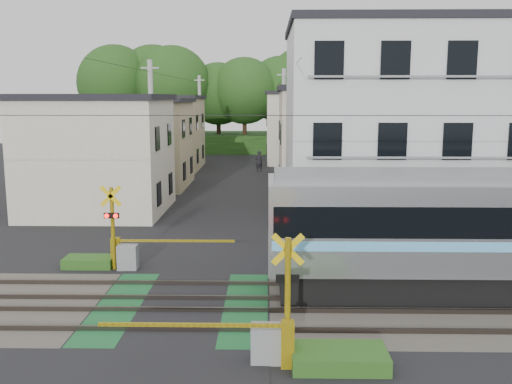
{
  "coord_description": "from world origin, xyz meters",
  "views": [
    {
      "loc": [
        2.52,
        -16.18,
        6.15
      ],
      "look_at": [
        2.1,
        5.0,
        2.62
      ],
      "focal_mm": 40.0,
      "sensor_mm": 36.0,
      "label": 1
    }
  ],
  "objects_px": {
    "crossing_signal_far": "(126,250)",
    "apartment_block": "(401,131)",
    "crossing_signal_near": "(270,334)",
    "pedestrian": "(259,161)"
  },
  "relations": [
    {
      "from": "crossing_signal_far",
      "to": "apartment_block",
      "type": "bearing_deg",
      "value": 27.78
    },
    {
      "from": "apartment_block",
      "to": "crossing_signal_near",
      "type": "bearing_deg",
      "value": -114.22
    },
    {
      "from": "crossing_signal_far",
      "to": "pedestrian",
      "type": "bearing_deg",
      "value": 80.75
    },
    {
      "from": "crossing_signal_near",
      "to": "pedestrian",
      "type": "height_order",
      "value": "crossing_signal_near"
    },
    {
      "from": "crossing_signal_near",
      "to": "apartment_block",
      "type": "distance_m",
      "value": 14.95
    },
    {
      "from": "crossing_signal_far",
      "to": "apartment_block",
      "type": "height_order",
      "value": "apartment_block"
    },
    {
      "from": "crossing_signal_near",
      "to": "apartment_block",
      "type": "relative_size",
      "value": 0.46
    },
    {
      "from": "crossing_signal_near",
      "to": "apartment_block",
      "type": "xyz_separation_m",
      "value": [
        5.91,
        13.15,
        3.94
      ]
    },
    {
      "from": "crossing_signal_far",
      "to": "crossing_signal_near",
      "type": "bearing_deg",
      "value": -54.71
    },
    {
      "from": "crossing_signal_near",
      "to": "pedestrian",
      "type": "distance_m",
      "value": 34.44
    }
  ]
}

